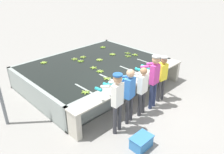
% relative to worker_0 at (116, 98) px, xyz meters
% --- Properties ---
extents(ground_plane, '(80.00, 80.00, 0.00)m').
position_rel_worker_0_xyz_m(ground_plane, '(1.47, 0.37, -1.07)').
color(ground_plane, gray).
rests_on(ground_plane, ground).
extents(wash_tank, '(5.03, 3.74, 0.83)m').
position_rel_worker_0_xyz_m(wash_tank, '(1.47, 2.67, -0.66)').
color(wash_tank, gray).
rests_on(wash_tank, ground).
extents(work_ledge, '(5.03, 0.45, 0.83)m').
position_rel_worker_0_xyz_m(work_ledge, '(1.47, 0.59, -0.46)').
color(work_ledge, '#B7B2A3').
rests_on(work_ledge, ground).
extents(worker_0, '(0.45, 0.74, 1.74)m').
position_rel_worker_0_xyz_m(worker_0, '(0.00, 0.00, 0.00)').
color(worker_0, '#38383D').
rests_on(worker_0, ground).
extents(worker_1, '(0.48, 0.74, 1.67)m').
position_rel_worker_0_xyz_m(worker_1, '(0.55, 0.06, -0.06)').
color(worker_1, '#38383D').
rests_on(worker_1, ground).
extents(worker_2, '(0.44, 0.72, 1.56)m').
position_rel_worker_0_xyz_m(worker_2, '(1.10, 0.05, -0.14)').
color(worker_2, '#38383D').
rests_on(worker_2, ground).
extents(worker_3, '(0.43, 0.73, 1.76)m').
position_rel_worker_0_xyz_m(worker_3, '(1.65, 0.03, 0.02)').
color(worker_3, navy).
rests_on(worker_3, ground).
extents(worker_4, '(0.46, 0.73, 1.57)m').
position_rel_worker_0_xyz_m(worker_4, '(2.21, 0.10, -0.12)').
color(worker_4, '#38383D').
rests_on(worker_4, ground).
extents(banana_bunch_floating_0, '(0.28, 0.28, 0.08)m').
position_rel_worker_0_xyz_m(banana_bunch_floating_0, '(2.64, 2.78, -0.22)').
color(banana_bunch_floating_0, '#93BC3D').
rests_on(banana_bunch_floating_0, wash_tank).
extents(banana_bunch_floating_1, '(0.28, 0.27, 0.08)m').
position_rel_worker_0_xyz_m(banana_bunch_floating_1, '(0.14, 3.98, -0.22)').
color(banana_bunch_floating_1, '#9EC642').
rests_on(banana_bunch_floating_1, wash_tank).
extents(banana_bunch_floating_2, '(0.28, 0.28, 0.08)m').
position_rel_worker_0_xyz_m(banana_bunch_floating_2, '(1.12, 1.88, -0.22)').
color(banana_bunch_floating_2, '#8CB738').
rests_on(banana_bunch_floating_2, wash_tank).
extents(banana_bunch_floating_3, '(0.27, 0.27, 0.08)m').
position_rel_worker_0_xyz_m(banana_bunch_floating_3, '(3.19, 2.43, -0.22)').
color(banana_bunch_floating_3, '#7FAD33').
rests_on(banana_bunch_floating_3, wash_tank).
extents(banana_bunch_floating_4, '(0.25, 0.25, 0.08)m').
position_rel_worker_0_xyz_m(banana_bunch_floating_4, '(2.94, 2.18, -0.22)').
color(banana_bunch_floating_4, '#8CB738').
rests_on(banana_bunch_floating_4, wash_tank).
extents(banana_bunch_floating_5, '(0.27, 0.28, 0.08)m').
position_rel_worker_0_xyz_m(banana_bunch_floating_5, '(1.56, 3.39, -0.22)').
color(banana_bunch_floating_5, '#9EC642').
rests_on(banana_bunch_floating_5, wash_tank).
extents(banana_bunch_floating_6, '(0.28, 0.28, 0.08)m').
position_rel_worker_0_xyz_m(banana_bunch_floating_6, '(1.23, 3.12, -0.22)').
color(banana_bunch_floating_6, '#7FAD33').
rests_on(banana_bunch_floating_6, wash_tank).
extents(banana_bunch_floating_7, '(0.28, 0.28, 0.08)m').
position_rel_worker_0_xyz_m(banana_bunch_floating_7, '(1.83, 2.70, -0.22)').
color(banana_bunch_floating_7, '#9EC642').
rests_on(banana_bunch_floating_7, wash_tank).
extents(banana_bunch_floating_8, '(0.27, 0.28, 0.08)m').
position_rel_worker_0_xyz_m(banana_bunch_floating_8, '(1.16, 2.27, -0.22)').
color(banana_bunch_floating_8, '#93BC3D').
rests_on(banana_bunch_floating_8, wash_tank).
extents(banana_bunch_floating_9, '(0.28, 0.28, 0.08)m').
position_rel_worker_0_xyz_m(banana_bunch_floating_9, '(-0.15, 1.09, -0.22)').
color(banana_bunch_floating_9, '#93BC3D').
rests_on(banana_bunch_floating_9, wash_tank).
extents(banana_bunch_floating_10, '(0.28, 0.28, 0.08)m').
position_rel_worker_0_xyz_m(banana_bunch_floating_10, '(2.99, 3.76, -0.22)').
color(banana_bunch_floating_10, '#7FAD33').
rests_on(banana_bunch_floating_10, wash_tank).
extents(banana_bunch_floating_11, '(0.27, 0.27, 0.08)m').
position_rel_worker_0_xyz_m(banana_bunch_floating_11, '(0.90, 1.30, -0.22)').
color(banana_bunch_floating_11, '#93BC3D').
rests_on(banana_bunch_floating_11, wash_tank).
extents(banana_bunch_floating_12, '(0.28, 0.27, 0.08)m').
position_rel_worker_0_xyz_m(banana_bunch_floating_12, '(3.26, 2.08, -0.22)').
color(banana_bunch_floating_12, '#8CB738').
rests_on(banana_bunch_floating_12, wash_tank).
extents(banana_bunch_floating_13, '(0.26, 0.28, 0.08)m').
position_rel_worker_0_xyz_m(banana_bunch_floating_13, '(1.19, 3.45, -0.22)').
color(banana_bunch_floating_13, '#9EC642').
rests_on(banana_bunch_floating_13, wash_tank).
extents(knife_0, '(0.27, 0.27, 0.02)m').
position_rel_worker_0_xyz_m(knife_0, '(3.32, 0.58, -0.23)').
color(knife_0, silver).
rests_on(knife_0, work_ledge).
extents(knife_1, '(0.35, 0.04, 0.02)m').
position_rel_worker_0_xyz_m(knife_1, '(1.96, 0.60, -0.23)').
color(knife_1, silver).
rests_on(knife_1, work_ledge).
extents(crate, '(0.55, 0.39, 0.32)m').
position_rel_worker_0_xyz_m(crate, '(-0.01, -0.88, -0.90)').
color(crate, '#3375B7').
rests_on(crate, ground).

